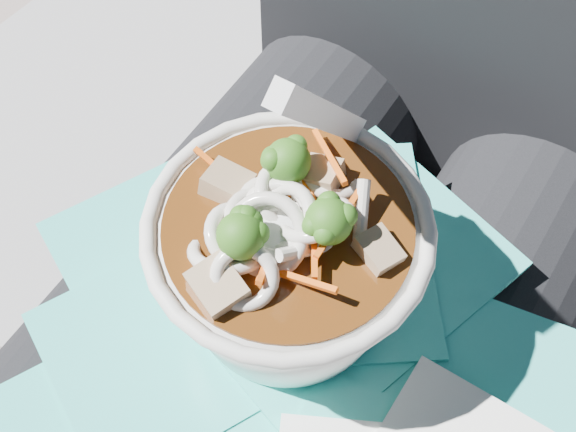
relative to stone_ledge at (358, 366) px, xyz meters
The scene contains 5 objects.
stone_ledge is the anchor object (origin of this frame).
lap 0.33m from the stone_ledge, 90.00° to the right, with size 0.35×0.48×0.16m.
person_body 0.33m from the stone_ledge, 90.00° to the right, with size 0.34×0.94×0.98m.
plastic_bag 0.42m from the stone_ledge, 89.47° to the right, with size 0.37×0.35×0.02m.
udon_bowl 0.47m from the stone_ledge, 92.64° to the right, with size 0.18×0.18×0.20m.
Camera 1 is at (0.11, -0.18, 1.06)m, focal length 50.00 mm.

